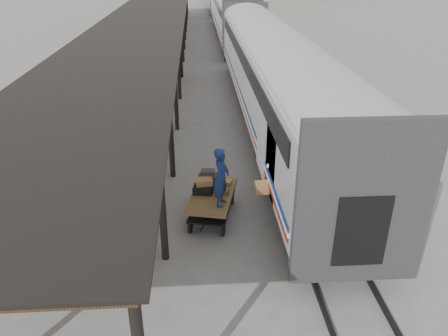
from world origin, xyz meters
TOP-DOWN VIEW (x-y plane):
  - ground at (0.00, 0.00)m, footprint 160.00×160.00m
  - train at (3.19, 33.79)m, footprint 3.45×76.01m
  - canopy at (-3.40, 24.00)m, footprint 4.90×64.30m
  - rails at (3.20, 34.00)m, footprint 1.54×150.00m
  - baggage_cart at (0.03, 0.03)m, footprint 1.75×2.62m
  - suitcase_stack at (-0.04, 0.40)m, footprint 1.32×1.06m
  - luggage_tug at (-2.65, 17.17)m, footprint 1.15×1.75m
  - porter at (0.28, -0.62)m, footprint 0.61×0.76m
  - pedestrian at (-3.79, 15.53)m, footprint 1.05×0.55m

SIDE VIEW (x-z plane):
  - ground at x=0.00m, z-range 0.00..0.00m
  - rails at x=3.20m, z-range 0.00..0.12m
  - baggage_cart at x=0.03m, z-range 0.22..1.08m
  - luggage_tug at x=-2.65m, z-range -0.06..1.42m
  - pedestrian at x=-3.79m, z-range 0.00..1.72m
  - suitcase_stack at x=-0.04m, z-range 0.78..1.35m
  - porter at x=0.28m, z-range 0.86..2.66m
  - train at x=3.19m, z-range 0.69..4.70m
  - canopy at x=-3.40m, z-range 1.93..6.08m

